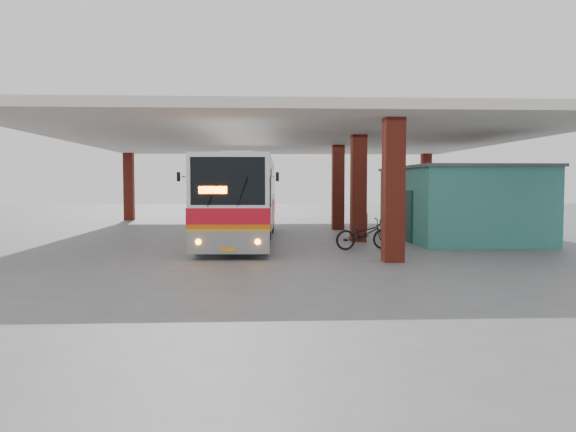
% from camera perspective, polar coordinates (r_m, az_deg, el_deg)
% --- Properties ---
extents(ground, '(90.00, 90.00, 0.00)m').
position_cam_1_polar(ground, '(19.97, 0.12, -3.52)').
color(ground, '#515154').
rests_on(ground, ground).
extents(brick_columns, '(20.10, 21.60, 4.35)m').
position_cam_1_polar(brick_columns, '(24.92, 2.80, 2.85)').
color(brick_columns, maroon).
rests_on(brick_columns, ground).
extents(canopy_roof, '(21.00, 23.00, 0.30)m').
position_cam_1_polar(canopy_roof, '(26.43, 0.47, 7.92)').
color(canopy_roof, silver).
rests_on(canopy_roof, brick_columns).
extents(shop_building, '(5.20, 8.20, 3.11)m').
position_cam_1_polar(shop_building, '(25.30, 16.83, 1.33)').
color(shop_building, '#307A6D').
rests_on(shop_building, ground).
extents(coach_bus, '(3.05, 12.37, 3.58)m').
position_cam_1_polar(coach_bus, '(23.30, -4.71, 1.83)').
color(coach_bus, silver).
rests_on(coach_bus, ground).
extents(motorcycle, '(2.25, 1.18, 1.12)m').
position_cam_1_polar(motorcycle, '(20.37, 7.72, -1.82)').
color(motorcycle, black).
rests_on(motorcycle, ground).
extents(pedestrian, '(0.64, 0.46, 1.62)m').
position_cam_1_polar(pedestrian, '(19.83, 11.13, -1.28)').
color(pedestrian, red).
rests_on(pedestrian, ground).
extents(red_chair, '(0.55, 0.55, 0.85)m').
position_cam_1_polar(red_chair, '(29.16, 7.84, -0.61)').
color(red_chair, red).
rests_on(red_chair, ground).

